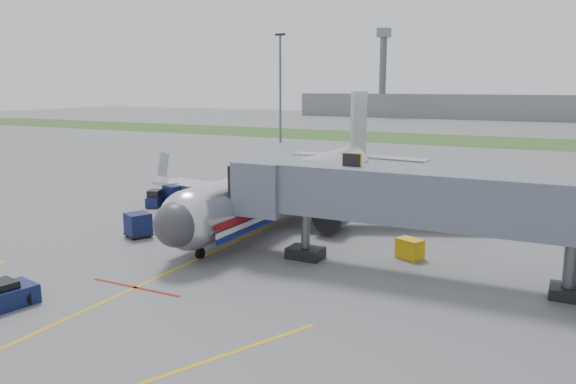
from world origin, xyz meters
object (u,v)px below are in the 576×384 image
at_px(baggage_tug, 155,199).
at_px(ramp_worker, 218,215).
at_px(pushback_tug, 1,297).
at_px(belt_loader, 197,206).
at_px(airliner, 293,185).

distance_m(baggage_tug, ramp_worker, 9.39).
height_order(pushback_tug, belt_loader, belt_loader).
distance_m(baggage_tug, belt_loader, 4.72).
bearing_deg(airliner, baggage_tug, -169.69).
relative_size(pushback_tug, ramp_worker, 2.36).
bearing_deg(belt_loader, ramp_worker, -34.98).
relative_size(airliner, belt_loader, 8.50).
bearing_deg(ramp_worker, belt_loader, 110.70).
bearing_deg(baggage_tug, ramp_worker, -18.75).
xyz_separation_m(baggage_tug, belt_loader, (4.72, -0.10, -0.17)).
xyz_separation_m(airliner, baggage_tug, (-12.87, -2.34, -1.98)).
relative_size(baggage_tug, belt_loader, 0.58).
bearing_deg(baggage_tug, belt_loader, -1.22).
bearing_deg(baggage_tug, airliner, 10.31).
xyz_separation_m(pushback_tug, ramp_worker, (0.03, 19.02, 0.18)).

